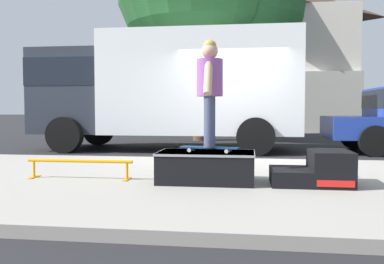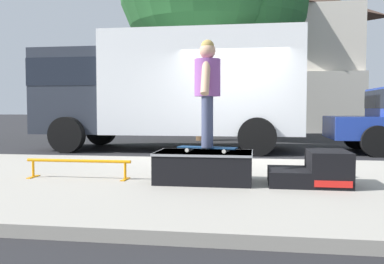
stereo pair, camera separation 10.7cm
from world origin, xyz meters
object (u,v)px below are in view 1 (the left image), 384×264
object	(u,v)px
skate_box	(206,166)
skater_kid	(210,84)
grind_rail	(80,164)
box_truck	(166,86)
skateboard	(210,148)
kicker_ramp	(317,170)

from	to	relation	value
skate_box	skater_kid	bearing A→B (deg)	-42.27
grind_rail	box_truck	size ratio (longest dim) A/B	0.22
skateboard	box_truck	world-z (taller)	box_truck
kicker_ramp	skateboard	distance (m)	1.42
skater_kid	grind_rail	bearing A→B (deg)	178.11
grind_rail	skateboard	world-z (taller)	skateboard
kicker_ramp	skateboard	size ratio (longest dim) A/B	1.24
kicker_ramp	grind_rail	xyz separation A→B (m)	(-3.21, 0.02, 0.02)
skate_box	kicker_ramp	distance (m)	1.43
skateboard	grind_rail	bearing A→B (deg)	178.11
skate_box	skateboard	world-z (taller)	skateboard
grind_rail	skater_kid	bearing A→B (deg)	-1.89
grind_rail	skateboard	size ratio (longest dim) A/B	1.89
kicker_ramp	skater_kid	world-z (taller)	skater_kid
kicker_ramp	grind_rail	distance (m)	3.21
kicker_ramp	skater_kid	distance (m)	1.78
skate_box	box_truck	size ratio (longest dim) A/B	0.18
skater_kid	box_truck	bearing A→B (deg)	107.10
skate_box	skateboard	distance (m)	0.25
skate_box	skateboard	xyz separation A→B (m)	(0.05, -0.04, 0.25)
kicker_ramp	skater_kid	bearing A→B (deg)	-178.28
grind_rail	box_truck	world-z (taller)	box_truck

